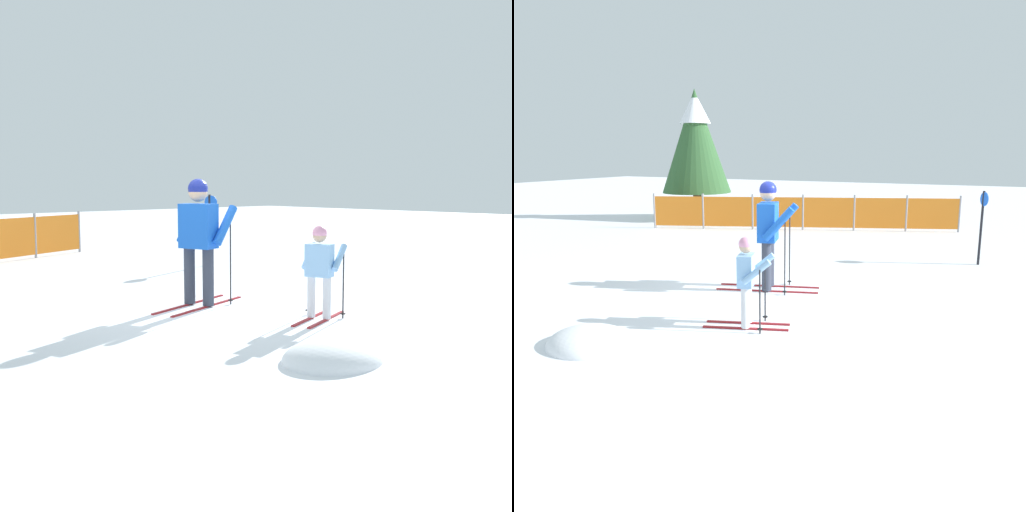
% 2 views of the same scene
% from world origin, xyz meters
% --- Properties ---
extents(ground_plane, '(60.00, 60.00, 0.00)m').
position_xyz_m(ground_plane, '(0.00, 0.00, 0.00)').
color(ground_plane, white).
extents(skier_adult, '(1.74, 0.94, 1.81)m').
position_xyz_m(skier_adult, '(0.12, 0.15, 1.08)').
color(skier_adult, maroon).
rests_on(skier_adult, ground_plane).
extents(skier_child, '(1.16, 0.66, 1.21)m').
position_xyz_m(skier_child, '(0.69, -1.63, 0.71)').
color(skier_child, maroon).
rests_on(skier_child, ground_plane).
extents(trail_marker, '(0.17, 0.25, 1.51)m').
position_xyz_m(trail_marker, '(3.15, 3.72, 0.93)').
color(trail_marker, black).
rests_on(trail_marker, ground_plane).
extents(snow_mound, '(1.10, 0.93, 0.44)m').
position_xyz_m(snow_mound, '(-0.70, -3.05, 0.00)').
color(snow_mound, white).
rests_on(snow_mound, ground_plane).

